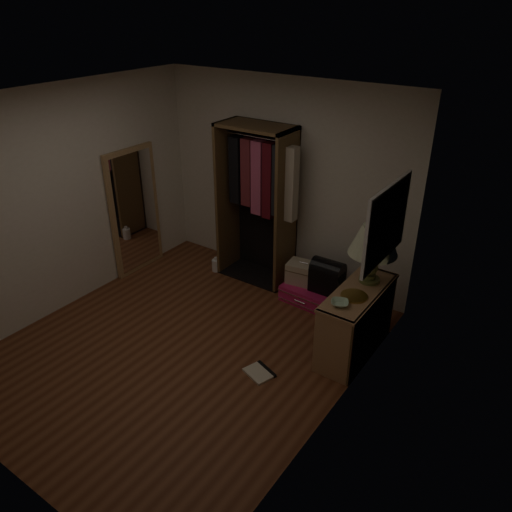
# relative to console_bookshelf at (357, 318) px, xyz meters

# --- Properties ---
(ground) EXTENTS (4.00, 4.00, 0.00)m
(ground) POSITION_rel_console_bookshelf_xyz_m (-1.53, -1.04, -0.39)
(ground) COLOR brown
(ground) RESTS_ON ground
(room_walls) EXTENTS (3.52, 4.02, 2.60)m
(room_walls) POSITION_rel_console_bookshelf_xyz_m (-1.46, -1.00, 1.11)
(room_walls) COLOR beige
(room_walls) RESTS_ON ground
(console_bookshelf) EXTENTS (0.42, 1.12, 0.75)m
(console_bookshelf) POSITION_rel_console_bookshelf_xyz_m (0.00, 0.00, 0.00)
(console_bookshelf) COLOR #A1734E
(console_bookshelf) RESTS_ON ground
(open_wardrobe) EXTENTS (1.06, 0.50, 2.05)m
(open_wardrobe) POSITION_rel_console_bookshelf_xyz_m (-1.73, 0.73, 0.83)
(open_wardrobe) COLOR brown
(open_wardrobe) RESTS_ON ground
(floor_mirror) EXTENTS (0.06, 0.80, 1.70)m
(floor_mirror) POSITION_rel_console_bookshelf_xyz_m (-3.24, -0.04, 0.46)
(floor_mirror) COLOR #A88151
(floor_mirror) RESTS_ON ground
(pink_suitcase) EXTENTS (0.69, 0.52, 0.20)m
(pink_suitcase) POSITION_rel_console_bookshelf_xyz_m (-0.86, 0.56, -0.29)
(pink_suitcase) COLOR #D0195A
(pink_suitcase) RESTS_ON ground
(train_case) EXTENTS (0.43, 0.33, 0.29)m
(train_case) POSITION_rel_console_bookshelf_xyz_m (-0.99, 0.60, -0.05)
(train_case) COLOR #B7A98C
(train_case) RESTS_ON pink_suitcase
(black_bag) EXTENTS (0.39, 0.26, 0.42)m
(black_bag) POSITION_rel_console_bookshelf_xyz_m (-0.66, 0.58, 0.03)
(black_bag) COLOR black
(black_bag) RESTS_ON pink_suitcase
(table_lamp) EXTENTS (0.59, 0.59, 0.63)m
(table_lamp) POSITION_rel_console_bookshelf_xyz_m (0.01, 0.20, 0.82)
(table_lamp) COLOR #4D5429
(table_lamp) RESTS_ON console_bookshelf
(brass_tray) EXTENTS (0.29, 0.29, 0.02)m
(brass_tray) POSITION_rel_console_bookshelf_xyz_m (0.01, -0.17, 0.36)
(brass_tray) COLOR #AB8E42
(brass_tray) RESTS_ON console_bookshelf
(ceramic_bowl) EXTENTS (0.23, 0.23, 0.04)m
(ceramic_bowl) POSITION_rel_console_bookshelf_xyz_m (-0.04, -0.38, 0.38)
(ceramic_bowl) COLOR #B3D7B5
(ceramic_bowl) RESTS_ON console_bookshelf
(white_jug) EXTENTS (0.13, 0.13, 0.21)m
(white_jug) POSITION_rel_console_bookshelf_xyz_m (-2.31, 0.49, -0.31)
(white_jug) COLOR white
(white_jug) RESTS_ON ground
(floor_book) EXTENTS (0.34, 0.31, 0.03)m
(floor_book) POSITION_rel_console_bookshelf_xyz_m (-0.61, -0.91, -0.38)
(floor_book) COLOR beige
(floor_book) RESTS_ON ground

